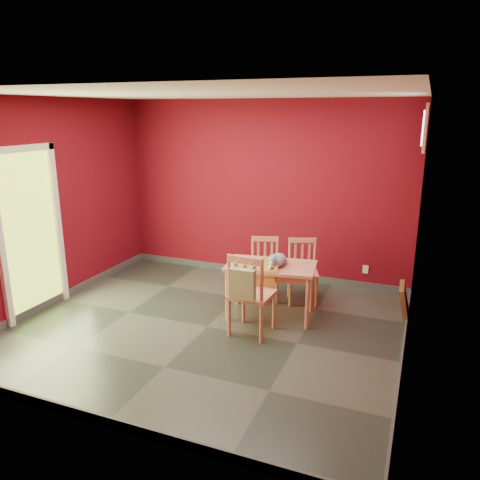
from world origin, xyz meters
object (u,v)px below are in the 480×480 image
at_px(dining_table, 271,271).
at_px(chair_far_left, 265,268).
at_px(picture_frame, 404,303).
at_px(chair_near, 250,293).
at_px(chair_far_right, 302,270).
at_px(cat, 277,258).
at_px(tote_bag, 242,284).

xyz_separation_m(dining_table, chair_far_left, (-0.26, 0.54, -0.16)).
bearing_deg(picture_frame, chair_far_left, 178.89).
bearing_deg(picture_frame, chair_near, -146.78).
bearing_deg(chair_far_right, picture_frame, -5.52).
distance_m(chair_far_right, picture_frame, 1.36).
relative_size(chair_far_left, cat, 2.01).
height_order(chair_far_left, chair_near, chair_near).
height_order(dining_table, picture_frame, dining_table).
xyz_separation_m(chair_far_left, chair_far_right, (0.51, 0.09, 0.00)).
distance_m(dining_table, chair_near, 0.58).
bearing_deg(chair_far_right, tote_bag, -102.26).
bearing_deg(cat, chair_far_right, 43.74).
bearing_deg(chair_near, dining_table, 84.25).
bearing_deg(chair_near, tote_bag, -92.04).
distance_m(cat, picture_frame, 1.68).
relative_size(tote_bag, cat, 0.97).
xyz_separation_m(chair_far_left, tote_bag, (0.20, -1.34, 0.27)).
height_order(dining_table, chair_far_right, chair_far_right).
bearing_deg(dining_table, chair_far_left, 116.05).
height_order(chair_far_left, cat, cat).
bearing_deg(dining_table, picture_frame, 17.68).
relative_size(chair_far_left, tote_bag, 2.08).
distance_m(chair_far_left, tote_bag, 1.38).
bearing_deg(cat, picture_frame, -13.20).
distance_m(dining_table, chair_far_left, 0.62).
bearing_deg(chair_far_right, cat, -103.75).
xyz_separation_m(chair_near, cat, (0.14, 0.55, 0.28)).
relative_size(chair_far_right, cat, 2.03).
relative_size(chair_far_right, chair_near, 0.87).
distance_m(chair_far_right, cat, 0.76).
relative_size(chair_near, cat, 2.35).
height_order(dining_table, chair_far_left, chair_far_left).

